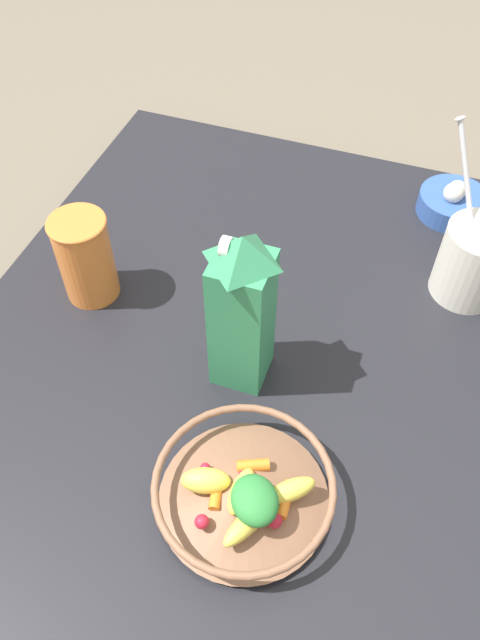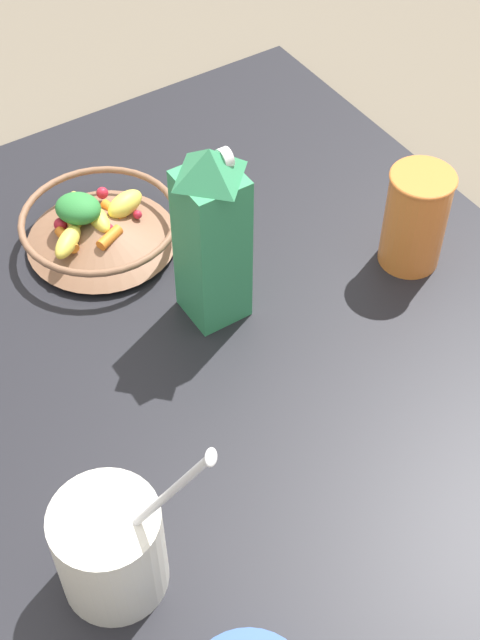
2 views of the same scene
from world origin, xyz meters
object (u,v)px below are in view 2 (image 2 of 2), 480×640
at_px(fruit_bowl, 99,226).
at_px(drinking_cup, 416,217).
at_px(milk_carton, 212,235).
at_px(yogurt_tub, 110,545).

relative_size(fruit_bowl, drinking_cup, 1.51).
height_order(milk_carton, drinking_cup, milk_carton).
height_order(yogurt_tub, drinking_cup, yogurt_tub).
relative_size(yogurt_tub, drinking_cup, 1.75).
bearing_deg(drinking_cup, fruit_bowl, 53.33).
xyz_separation_m(fruit_bowl, milk_carton, (-0.19, -0.07, 0.10)).
distance_m(yogurt_tub, drinking_cup, 0.61).
bearing_deg(milk_carton, yogurt_tub, 133.24).
bearing_deg(milk_carton, drinking_cup, -103.65).
distance_m(milk_carton, drinking_cup, 0.29).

